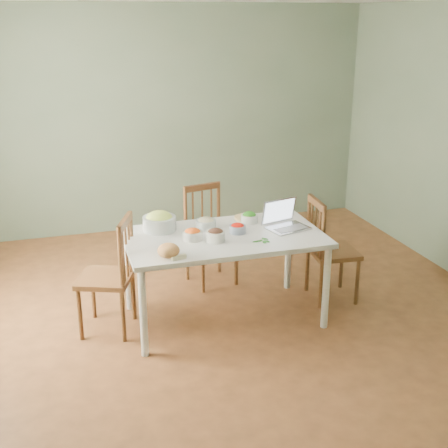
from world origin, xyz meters
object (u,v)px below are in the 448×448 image
object	(u,v)px
bread_boule	(169,250)
dining_table	(224,277)
chair_left	(105,275)
chair_right	(333,249)
chair_far	(211,236)
laptop	(289,216)
bowl_squash	(159,221)

from	to	relation	value
bread_boule	dining_table	bearing A→B (deg)	31.96
chair_left	chair_right	bearing A→B (deg)	111.10
chair_far	chair_right	world-z (taller)	chair_right
chair_far	chair_right	bearing A→B (deg)	-45.76
dining_table	bread_boule	distance (m)	0.79
chair_left	chair_right	size ratio (longest dim) A/B	1.02
chair_right	laptop	size ratio (longest dim) A/B	2.85
bread_boule	bowl_squash	size ratio (longest dim) A/B	0.60
chair_left	bowl_squash	xyz separation A→B (m)	(0.51, 0.18, 0.37)
chair_far	chair_right	xyz separation A→B (m)	(1.00, -0.66, 0.00)
chair_far	bowl_squash	xyz separation A→B (m)	(-0.60, -0.47, 0.38)
bowl_squash	dining_table	bearing A→B (deg)	-29.25
dining_table	chair_left	xyz separation A→B (m)	(-1.01, 0.10, 0.11)
chair_far	laptop	size ratio (longest dim) A/B	2.84
chair_left	bowl_squash	world-z (taller)	chair_left
chair_left	bread_boule	xyz separation A→B (m)	(0.46, -0.44, 0.34)
chair_far	bowl_squash	world-z (taller)	chair_far
dining_table	bread_boule	world-z (taller)	bread_boule
chair_right	dining_table	bearing A→B (deg)	99.93
chair_right	chair_far	bearing A→B (deg)	61.57
dining_table	laptop	distance (m)	0.78
dining_table	laptop	bearing A→B (deg)	-1.56
dining_table	bread_boule	xyz separation A→B (m)	(-0.55, -0.34, 0.45)
dining_table	laptop	xyz separation A→B (m)	(0.58, -0.02, 0.51)
dining_table	chair_far	world-z (taller)	chair_far
chair_far	laptop	xyz separation A→B (m)	(0.49, -0.77, 0.42)
chair_right	laptop	bearing A→B (deg)	107.13
bread_boule	laptop	xyz separation A→B (m)	(1.13, 0.33, 0.06)
chair_far	chair_right	size ratio (longest dim) A/B	0.99
dining_table	chair_left	bearing A→B (deg)	174.52
chair_right	bread_boule	bearing A→B (deg)	109.91
bowl_squash	chair_right	bearing A→B (deg)	-6.65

